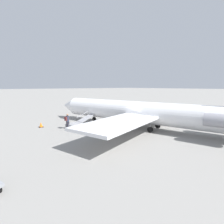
{
  "coord_description": "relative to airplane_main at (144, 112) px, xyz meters",
  "views": [
    {
      "loc": [
        -13.41,
        15.14,
        4.87
      ],
      "look_at": [
        2.79,
        1.55,
        1.7
      ],
      "focal_mm": 28.0,
      "sensor_mm": 36.0,
      "label": 1
    }
  ],
  "objects": [
    {
      "name": "ground_plane",
      "position": [
        0.83,
        0.22,
        -1.92
      ],
      "size": [
        600.0,
        600.0,
        0.0
      ],
      "primitive_type": "plane",
      "color": "gray"
    },
    {
      "name": "airplane_main",
      "position": [
        0.0,
        0.0,
        0.0
      ],
      "size": [
        26.19,
        20.09,
        6.4
      ],
      "rotation": [
        0.0,
        0.0,
        0.26
      ],
      "color": "white",
      "rests_on": "ground"
    },
    {
      "name": "boarding_stairs",
      "position": [
        5.85,
        5.43,
        -1.55
      ],
      "size": [
        2.02,
        4.14,
        1.63
      ],
      "rotation": [
        0.0,
        0.0,
        -1.31
      ],
      "color": "#99999E",
      "rests_on": "ground"
    },
    {
      "name": "passenger",
      "position": [
        5.6,
        6.73,
        -0.91
      ],
      "size": [
        0.41,
        0.56,
        1.74
      ],
      "rotation": [
        0.0,
        0.0,
        -1.31
      ],
      "color": "#23232D",
      "rests_on": "ground"
    },
    {
      "name": "traffic_cone_near_stairs",
      "position": [
        8.41,
        8.79,
        -1.64
      ],
      "size": [
        0.53,
        0.53,
        0.59
      ],
      "color": "black",
      "rests_on": "ground"
    }
  ]
}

